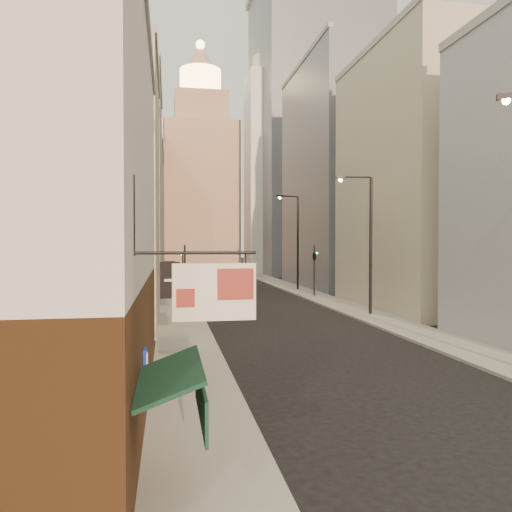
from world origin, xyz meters
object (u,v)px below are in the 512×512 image
at_px(clock_tower, 201,180).
at_px(traffic_light_right, 314,257).
at_px(white_tower, 270,166).
at_px(traffic_light_left, 185,262).
at_px(streetlamp_far, 296,237).
at_px(streetlamp_mid, 367,236).

bearing_deg(clock_tower, traffic_light_right, -82.00).
bearing_deg(traffic_light_right, white_tower, -94.08).
height_order(white_tower, traffic_light_left, white_tower).
height_order(streetlamp_far, traffic_light_right, streetlamp_far).
xyz_separation_m(streetlamp_mid, traffic_light_right, (-0.01, 12.77, -1.76)).
xyz_separation_m(streetlamp_far, traffic_light_right, (0.13, -6.59, -2.03)).
distance_m(clock_tower, traffic_light_right, 54.90).
bearing_deg(clock_tower, white_tower, -51.84).
relative_size(white_tower, traffic_light_left, 8.30).
bearing_deg(traffic_light_left, streetlamp_far, -153.58).
bearing_deg(white_tower, streetlamp_far, -96.64).
distance_m(streetlamp_mid, streetlamp_far, 19.36).
relative_size(clock_tower, traffic_light_left, 8.98).
height_order(white_tower, streetlamp_far, white_tower).
height_order(traffic_light_left, traffic_light_right, same).
relative_size(white_tower, streetlamp_mid, 4.23).
xyz_separation_m(white_tower, streetlamp_far, (-3.73, -32.03, -12.74)).
height_order(white_tower, traffic_light_right, white_tower).
bearing_deg(streetlamp_far, white_tower, 66.48).
xyz_separation_m(streetlamp_mid, streetlamp_far, (-0.14, 19.36, 0.27)).
distance_m(white_tower, traffic_light_right, 41.51).
distance_m(clock_tower, streetlamp_mid, 66.90).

